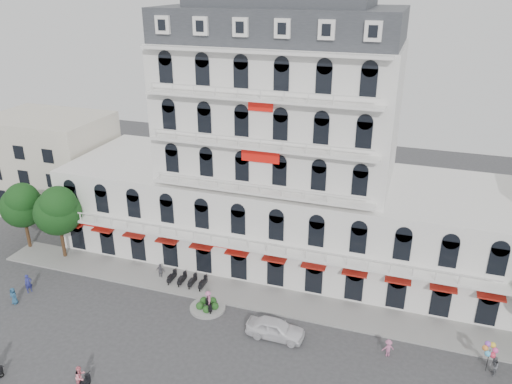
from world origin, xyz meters
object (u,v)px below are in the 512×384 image
object	(u,v)px
parked_car	(275,329)
rider_center	(208,301)
rider_southwest	(81,379)
balloon_vendor	(492,359)

from	to	relation	value
parked_car	rider_center	bearing A→B (deg)	77.54
rider_southwest	balloon_vendor	world-z (taller)	balloon_vendor
rider_center	rider_southwest	bearing A→B (deg)	-56.47
rider_center	parked_car	bearing A→B (deg)	43.18
rider_southwest	rider_center	distance (m)	12.54
parked_car	rider_southwest	distance (m)	15.23
rider_southwest	rider_center	world-z (taller)	rider_southwest
rider_center	balloon_vendor	world-z (taller)	balloon_vendor
parked_car	rider_southwest	xyz separation A→B (m)	(-11.39, -10.10, 0.37)
rider_southwest	balloon_vendor	bearing A→B (deg)	-64.83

